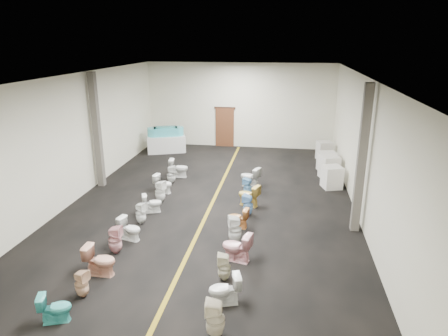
{
  "coord_description": "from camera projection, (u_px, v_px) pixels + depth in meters",
  "views": [
    {
      "loc": [
        2.51,
        -13.22,
        5.64
      ],
      "look_at": [
        0.26,
        1.0,
        0.99
      ],
      "focal_mm": 32.0,
      "sensor_mm": 36.0,
      "label": 1
    }
  ],
  "objects": [
    {
      "name": "toilet_right_0",
      "position": [
        215.0,
        319.0,
        7.82
      ],
      "size": [
        0.42,
        0.41,
        0.84
      ],
      "primitive_type": "imported",
      "rotation": [
        0.0,
        0.0,
        -1.48
      ],
      "color": "beige",
      "rests_on": "floor"
    },
    {
      "name": "column_left",
      "position": [
        97.0,
        131.0,
        15.49
      ],
      "size": [
        0.25,
        0.25,
        4.5
      ],
      "primitive_type": "cube",
      "color": "#59544C",
      "rests_on": "floor"
    },
    {
      "name": "back_door",
      "position": [
        225.0,
        127.0,
        21.79
      ],
      "size": [
        1.0,
        0.1,
        2.1
      ],
      "primitive_type": "cube",
      "color": "#562D19",
      "rests_on": "floor"
    },
    {
      "name": "toilet_left_9",
      "position": [
        171.0,
        175.0,
        16.28
      ],
      "size": [
        0.42,
        0.41,
        0.76
      ],
      "primitive_type": "imported",
      "rotation": [
        0.0,
        0.0,
        1.8
      ],
      "color": "silver",
      "rests_on": "floor"
    },
    {
      "name": "toilet_left_3",
      "position": [
        115.0,
        240.0,
        10.93
      ],
      "size": [
        0.39,
        0.38,
        0.81
      ],
      "primitive_type": "imported",
      "rotation": [
        0.0,
        0.0,
        1.61
      ],
      "color": "#D8999E",
      "rests_on": "floor"
    },
    {
      "name": "toilet_right_7",
      "position": [
        249.0,
        195.0,
        14.08
      ],
      "size": [
        0.89,
        0.7,
        0.79
      ],
      "primitive_type": "imported",
      "rotation": [
        0.0,
        0.0,
        -1.96
      ],
      "color": "gold",
      "rests_on": "floor"
    },
    {
      "name": "display_table",
      "position": [
        166.0,
        144.0,
        20.87
      ],
      "size": [
        2.16,
        1.6,
        0.86
      ],
      "primitive_type": "cube",
      "rotation": [
        0.0,
        0.0,
        0.36
      ],
      "color": "silver",
      "rests_on": "floor"
    },
    {
      "name": "toilet_right_2",
      "position": [
        224.0,
        267.0,
        9.72
      ],
      "size": [
        0.36,
        0.35,
        0.71
      ],
      "primitive_type": "imported",
      "rotation": [
        0.0,
        0.0,
        -1.46
      ],
      "color": "beige",
      "rests_on": "floor"
    },
    {
      "name": "wall_right",
      "position": [
        362.0,
        148.0,
        13.1
      ],
      "size": [
        0.0,
        16.0,
        16.0
      ],
      "primitive_type": "plane",
      "rotation": [
        1.57,
        0.0,
        -1.57
      ],
      "color": "beige",
      "rests_on": "ground"
    },
    {
      "name": "toilet_left_6",
      "position": [
        152.0,
        203.0,
        13.57
      ],
      "size": [
        0.74,
        0.59,
        0.66
      ],
      "primitive_type": "imported",
      "rotation": [
        0.0,
        0.0,
        1.96
      ],
      "color": "white",
      "rests_on": "floor"
    },
    {
      "name": "toilet_left_1",
      "position": [
        82.0,
        284.0,
        9.08
      ],
      "size": [
        0.38,
        0.37,
        0.68
      ],
      "primitive_type": "imported",
      "rotation": [
        0.0,
        0.0,
        1.33
      ],
      "color": "#DFB28D",
      "rests_on": "floor"
    },
    {
      "name": "toilet_right_5",
      "position": [
        238.0,
        218.0,
        12.43
      ],
      "size": [
        0.7,
        0.46,
        0.67
      ],
      "primitive_type": "imported",
      "rotation": [
        0.0,
        0.0,
        -1.7
      ],
      "color": "#CC7F3D",
      "rests_on": "floor"
    },
    {
      "name": "toilet_left_0",
      "position": [
        55.0,
        308.0,
        8.28
      ],
      "size": [
        0.74,
        0.57,
        0.66
      ],
      "primitive_type": "imported",
      "rotation": [
        0.0,
        0.0,
        1.93
      ],
      "color": "#3AB1AB",
      "rests_on": "floor"
    },
    {
      "name": "appliance_crate_c",
      "position": [
        327.0,
        162.0,
        17.81
      ],
      "size": [
        0.91,
        0.91,
        0.86
      ],
      "primitive_type": "cube",
      "rotation": [
        0.0,
        0.0,
        0.24
      ],
      "color": "beige",
      "rests_on": "floor"
    },
    {
      "name": "column_right",
      "position": [
        362.0,
        160.0,
        11.72
      ],
      "size": [
        0.25,
        0.25,
        4.5
      ],
      "primitive_type": "cube",
      "color": "#59544C",
      "rests_on": "floor"
    },
    {
      "name": "toilet_left_7",
      "position": [
        160.0,
        191.0,
        14.4
      ],
      "size": [
        0.45,
        0.44,
        0.81
      ],
      "primitive_type": "imported",
      "rotation": [
        0.0,
        0.0,
        1.32
      ],
      "color": "white",
      "rests_on": "floor"
    },
    {
      "name": "floor",
      "position": [
        213.0,
        202.0,
        14.53
      ],
      "size": [
        16.0,
        16.0,
        0.0
      ],
      "primitive_type": "plane",
      "color": "black",
      "rests_on": "ground"
    },
    {
      "name": "toilet_right_9",
      "position": [
        250.0,
        177.0,
        15.88
      ],
      "size": [
        0.93,
        0.76,
        0.83
      ],
      "primitive_type": "imported",
      "rotation": [
        0.0,
        0.0,
        -1.99
      ],
      "color": "silver",
      "rests_on": "floor"
    },
    {
      "name": "toilet_left_8",
      "position": [
        163.0,
        184.0,
        15.3
      ],
      "size": [
        0.76,
        0.51,
        0.72
      ],
      "primitive_type": "imported",
      "rotation": [
        0.0,
        0.0,
        1.41
      ],
      "color": "white",
      "rests_on": "floor"
    },
    {
      "name": "toilet_right_1",
      "position": [
        225.0,
        290.0,
        8.82
      ],
      "size": [
        0.8,
        0.6,
        0.73
      ],
      "primitive_type": "imported",
      "rotation": [
        0.0,
        0.0,
        -1.27
      ],
      "color": "white",
      "rests_on": "floor"
    },
    {
      "name": "wall_front",
      "position": [
        119.0,
        264.0,
        6.32
      ],
      "size": [
        10.0,
        0.0,
        10.0
      ],
      "primitive_type": "plane",
      "rotation": [
        -1.57,
        0.0,
        0.0
      ],
      "color": "beige",
      "rests_on": "ground"
    },
    {
      "name": "aisle_stripe",
      "position": [
        213.0,
        202.0,
        14.53
      ],
      "size": [
        0.12,
        15.6,
        0.01
      ],
      "primitive_type": "cube",
      "color": "olive",
      "rests_on": "floor"
    },
    {
      "name": "door_frame",
      "position": [
        225.0,
        108.0,
        21.47
      ],
      "size": [
        1.15,
        0.08,
        0.1
      ],
      "primitive_type": "cube",
      "color": "#331C11",
      "rests_on": "back_door"
    },
    {
      "name": "appliance_crate_d",
      "position": [
        324.0,
        151.0,
        19.48
      ],
      "size": [
        0.79,
        0.79,
        0.91
      ],
      "primitive_type": "cube",
      "rotation": [
        0.0,
        0.0,
        0.28
      ],
      "color": "beige",
      "rests_on": "floor"
    },
    {
      "name": "ceiling",
      "position": [
        212.0,
        76.0,
        13.15
      ],
      "size": [
        16.0,
        16.0,
        0.0
      ],
      "primitive_type": "plane",
      "rotation": [
        3.14,
        0.0,
        0.0
      ],
      "color": "black",
      "rests_on": "ground"
    },
    {
      "name": "toilet_right_8",
      "position": [
        248.0,
        187.0,
        14.98
      ],
      "size": [
        0.41,
        0.41,
        0.71
      ],
      "primitive_type": "imported",
      "rotation": [
        0.0,
        0.0,
        -1.89
      ],
      "color": "#66A0CC",
      "rests_on": "floor"
    },
    {
      "name": "appliance_crate_b",
      "position": [
        329.0,
        167.0,
        16.88
      ],
      "size": [
        0.9,
        0.9,
        0.97
      ],
      "primitive_type": "cube",
      "rotation": [
        0.0,
        0.0,
        0.34
      ],
      "color": "silver",
      "rests_on": "floor"
    },
    {
      "name": "toilet_right_4",
      "position": [
        235.0,
        229.0,
        11.49
      ],
      "size": [
        0.48,
        0.47,
        0.84
      ],
      "primitive_type": "imported",
      "rotation": [
        0.0,
        0.0,
        -1.29
      ],
      "color": "white",
      "rests_on": "floor"
    },
    {
      "name": "bathtub",
      "position": [
        166.0,
        132.0,
        20.68
      ],
      "size": [
        1.79,
        1.06,
        0.55
      ],
      "rotation": [
        0.0,
        0.0,
        0.34
      ],
      "color": "#44B8C4",
      "rests_on": "display_table"
    },
    {
      "name": "wall_back",
      "position": [
        240.0,
        106.0,
        21.36
      ],
      "size": [
        10.0,
        0.0,
        10.0
      ],
      "primitive_type": "plane",
      "rotation": [
        1.57,
        0.0,
        0.0
      ],
      "color": "beige",
      "rests_on": "ground"
    },
    {
      "name": "wall_left",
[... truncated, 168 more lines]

